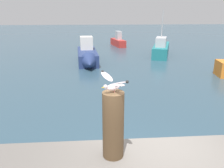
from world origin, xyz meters
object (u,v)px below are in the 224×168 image
at_px(seagull, 113,84).
at_px(boat_teal, 161,48).
at_px(mooring_post, 113,125).
at_px(boat_red, 117,41).
at_px(boat_navy, 88,56).

distance_m(seagull, boat_teal, 16.76).
xyz_separation_m(mooring_post, boat_red, (2.14, 21.20, -1.39)).
xyz_separation_m(mooring_post, seagull, (-0.00, -0.00, 0.68)).
height_order(seagull, boat_teal, boat_teal).
height_order(seagull, boat_red, seagull).
relative_size(boat_navy, boat_teal, 0.97).
bearing_deg(boat_navy, mooring_post, -86.47).
relative_size(seagull, boat_teal, 0.11).
relative_size(boat_red, boat_teal, 0.65).
bearing_deg(mooring_post, seagull, -151.16).
bearing_deg(boat_teal, boat_red, 120.58).
xyz_separation_m(seagull, boat_red, (2.14, 21.20, -2.07)).
xyz_separation_m(seagull, boat_navy, (-0.79, 12.81, -2.01)).
bearing_deg(seagull, boat_red, 84.23).
bearing_deg(seagull, boat_teal, 71.19).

